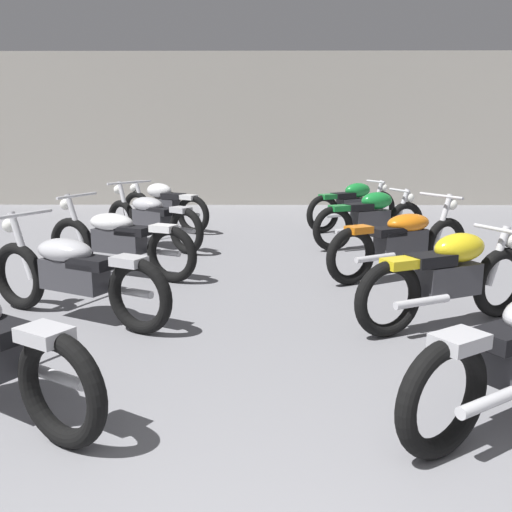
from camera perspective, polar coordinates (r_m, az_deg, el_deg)
The scene contains 9 objects.
back_wall at distance 13.70m, azimuth 0.30°, elevation 12.84°, with size 13.37×0.24×3.60m, color #9E998E.
motorcycle_left_row_2 at distance 5.34m, azimuth -18.29°, elevation -1.67°, with size 1.98×1.13×0.97m.
motorcycle_left_row_3 at distance 6.91m, azimuth -14.00°, elevation 1.68°, with size 2.02×1.07×0.97m.
motorcycle_left_row_4 at distance 8.58m, azimuth -10.70°, elevation 3.87°, with size 1.75×1.46×0.97m.
motorcycle_left_row_5 at distance 10.07m, azimuth -9.48°, elevation 5.19°, with size 1.75×1.10×0.88m.
motorcycle_right_row_2 at distance 5.20m, azimuth 19.32°, elevation -2.03°, with size 1.84×0.92×0.88m.
motorcycle_right_row_3 at distance 6.88m, azimuth 14.80°, elevation 1.58°, with size 1.95×1.17×0.97m.
motorcycle_right_row_4 at distance 8.59m, azimuth 11.76°, elevation 3.88°, with size 1.85×0.88×0.88m.
motorcycle_right_row_5 at distance 10.15m, azimuth 9.98°, elevation 5.22°, with size 1.78×1.05×0.88m.
Camera 1 is at (0.04, -0.63, 1.69)m, focal length 38.85 mm.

